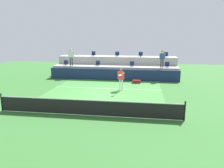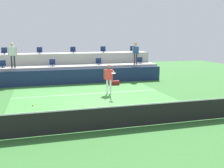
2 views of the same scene
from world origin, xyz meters
The scene contains 21 objects.
ground_plane centered at (0.00, 0.00, 0.00)m, with size 40.00×40.00×0.00m, color #336B2D.
court_inner_paint centered at (0.00, 1.00, 0.00)m, with size 9.00×10.00×0.01m, color #3D7F38.
court_service_line centered at (0.00, 2.40, 0.01)m, with size 9.00×0.06×0.00m, color white.
tennis_net centered at (0.00, -4.00, 0.50)m, with size 10.48×0.08×1.07m.
sponsor_backboard centered at (0.00, 6.00, 0.55)m, with size 13.00×0.16×1.10m, color navy.
seating_tier_lower centered at (0.00, 7.30, 0.62)m, with size 13.00×1.80×1.25m, color #ADAAA3.
seating_tier_upper centered at (0.00, 9.10, 1.05)m, with size 13.00×1.80×2.10m, color #ADAAA3.
stadium_chair_lower_far_left centered at (-5.35, 7.23, 1.46)m, with size 0.44×0.40×0.52m.
stadium_chair_lower_left centered at (-1.82, 7.23, 1.46)m, with size 0.44×0.40×0.52m.
stadium_chair_lower_right centered at (1.79, 7.23, 1.46)m, with size 0.44×0.40×0.52m.
stadium_chair_lower_far_right centered at (5.34, 7.23, 1.46)m, with size 0.44×0.40×0.52m.
stadium_chair_upper_far_left centered at (-5.37, 9.03, 2.31)m, with size 0.44×0.40×0.52m.
stadium_chair_upper_left centered at (-2.70, 9.03, 2.31)m, with size 0.44×0.40×0.52m.
stadium_chair_upper_center centered at (0.02, 9.03, 2.31)m, with size 0.44×0.40×0.52m.
stadium_chair_upper_right centered at (2.62, 9.03, 2.31)m, with size 0.44×0.40×0.52m.
stadium_chair_upper_far_right centered at (5.34, 9.03, 2.31)m, with size 0.44×0.40×0.52m.
tennis_player centered at (1.21, 2.03, 1.12)m, with size 0.61×1.32×1.81m.
spectator_in_white centered at (-4.59, 6.85, 2.34)m, with size 0.62×0.24×1.78m.
spectator_with_hat centered at (4.78, 6.85, 2.32)m, with size 0.59×0.45×1.74m.
tennis_ball centered at (-3.18, -3.49, 1.03)m, with size 0.07×0.07×0.07m.
equipment_bag centered at (2.38, 4.87, 0.15)m, with size 0.76×0.28×0.30m, color maroon.
Camera 2 is at (-2.96, -13.21, 3.52)m, focal length 42.29 mm.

